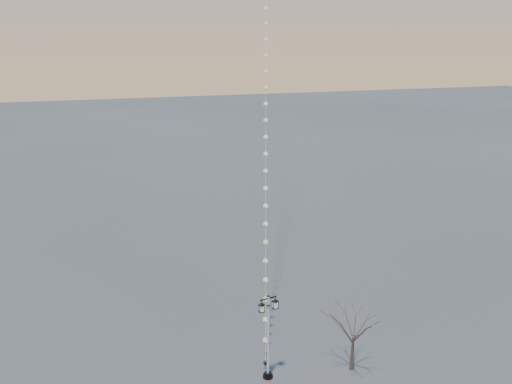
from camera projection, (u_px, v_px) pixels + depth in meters
name	position (u px, v px, depth m)	size (l,w,h in m)	color
street_lamp	(268.00, 333.00, 30.56)	(1.34, 0.63, 5.33)	black
bare_tree	(354.00, 329.00, 31.37)	(2.37, 2.37, 3.94)	#493328
kite_train	(266.00, 17.00, 41.96)	(10.48, 30.64, 41.49)	black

